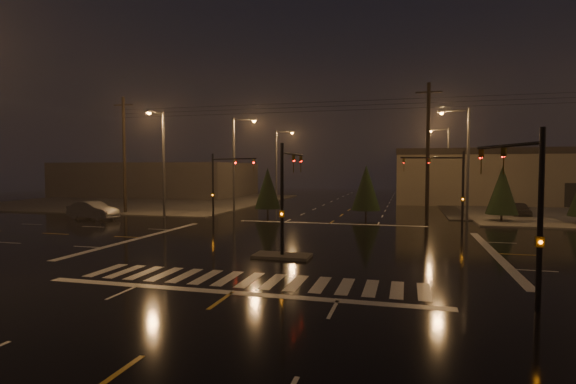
% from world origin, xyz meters
% --- Properties ---
extents(ground, '(140.00, 140.00, 0.00)m').
position_xyz_m(ground, '(0.00, 0.00, 0.00)').
color(ground, black).
rests_on(ground, ground).
extents(sidewalk_nw, '(36.00, 36.00, 0.12)m').
position_xyz_m(sidewalk_nw, '(-30.00, 30.00, 0.06)').
color(sidewalk_nw, '#403E39').
rests_on(sidewalk_nw, ground).
extents(median_island, '(3.00, 1.60, 0.15)m').
position_xyz_m(median_island, '(0.00, -4.00, 0.07)').
color(median_island, '#403E39').
rests_on(median_island, ground).
extents(crosswalk, '(15.00, 2.60, 0.01)m').
position_xyz_m(crosswalk, '(0.00, -9.00, 0.01)').
color(crosswalk, beige).
rests_on(crosswalk, ground).
extents(stop_bar_near, '(16.00, 0.50, 0.01)m').
position_xyz_m(stop_bar_near, '(0.00, -11.00, 0.01)').
color(stop_bar_near, beige).
rests_on(stop_bar_near, ground).
extents(stop_bar_far, '(16.00, 0.50, 0.01)m').
position_xyz_m(stop_bar_far, '(0.00, 11.00, 0.01)').
color(stop_bar_far, beige).
rests_on(stop_bar_far, ground).
extents(commercial_block, '(30.00, 18.00, 5.60)m').
position_xyz_m(commercial_block, '(-35.00, 42.00, 2.80)').
color(commercial_block, '#423D3A').
rests_on(commercial_block, ground).
extents(signal_mast_median, '(0.25, 4.59, 6.00)m').
position_xyz_m(signal_mast_median, '(0.00, -3.07, 3.75)').
color(signal_mast_median, black).
rests_on(signal_mast_median, ground).
extents(signal_mast_ne, '(4.84, 1.86, 6.00)m').
position_xyz_m(signal_mast_ne, '(9.50, 10.14, 3.79)').
color(signal_mast_ne, black).
rests_on(signal_mast_ne, ground).
extents(signal_mast_nw, '(4.84, 1.86, 6.00)m').
position_xyz_m(signal_mast_nw, '(-9.50, 10.14, 3.79)').
color(signal_mast_nw, black).
rests_on(signal_mast_nw, ground).
extents(signal_mast_se, '(1.55, 3.87, 6.00)m').
position_xyz_m(signal_mast_se, '(10.23, -9.75, 3.71)').
color(signal_mast_se, black).
rests_on(signal_mast_se, ground).
extents(streetlight_1, '(2.77, 0.32, 10.00)m').
position_xyz_m(streetlight_1, '(-11.18, 18.00, 5.80)').
color(streetlight_1, '#38383A').
rests_on(streetlight_1, ground).
extents(streetlight_2, '(2.77, 0.32, 10.00)m').
position_xyz_m(streetlight_2, '(-11.18, 34.00, 5.80)').
color(streetlight_2, '#38383A').
rests_on(streetlight_2, ground).
extents(streetlight_3, '(2.77, 0.32, 10.00)m').
position_xyz_m(streetlight_3, '(11.18, 16.00, 5.80)').
color(streetlight_3, '#38383A').
rests_on(streetlight_3, ground).
extents(streetlight_4, '(2.77, 0.32, 10.00)m').
position_xyz_m(streetlight_4, '(11.18, 36.00, 5.80)').
color(streetlight_4, '#38383A').
rests_on(streetlight_4, ground).
extents(streetlight_5, '(0.32, 2.77, 10.00)m').
position_xyz_m(streetlight_5, '(-16.00, 11.18, 5.80)').
color(streetlight_5, '#38383A').
rests_on(streetlight_5, ground).
extents(utility_pole_0, '(2.20, 0.32, 12.00)m').
position_xyz_m(utility_pole_0, '(-22.00, 14.00, 6.13)').
color(utility_pole_0, black).
rests_on(utility_pole_0, ground).
extents(utility_pole_1, '(2.20, 0.32, 12.00)m').
position_xyz_m(utility_pole_1, '(8.00, 14.00, 6.13)').
color(utility_pole_1, black).
rests_on(utility_pole_1, ground).
extents(conifer_0, '(2.68, 2.68, 4.89)m').
position_xyz_m(conifer_0, '(14.31, 15.90, 2.79)').
color(conifer_0, black).
rests_on(conifer_0, ground).
extents(conifer_3, '(2.58, 2.58, 4.73)m').
position_xyz_m(conifer_3, '(-7.10, 16.00, 2.72)').
color(conifer_3, black).
rests_on(conifer_3, ground).
extents(conifer_4, '(2.76, 2.76, 5.01)m').
position_xyz_m(conifer_4, '(2.54, 16.58, 2.85)').
color(conifer_4, black).
rests_on(conifer_4, ground).
extents(car_parked, '(1.78, 4.11, 1.38)m').
position_xyz_m(car_parked, '(16.99, 21.42, 0.69)').
color(car_parked, black).
rests_on(car_parked, ground).
extents(car_crossing, '(5.19, 2.49, 1.64)m').
position_xyz_m(car_crossing, '(-21.66, 8.65, 0.82)').
color(car_crossing, '#57585E').
rests_on(car_crossing, ground).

